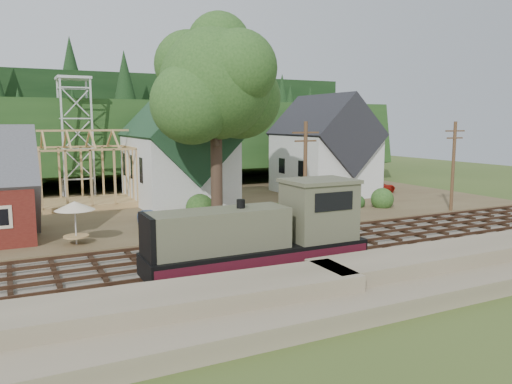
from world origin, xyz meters
name	(u,v)px	position (x,y,z in m)	size (l,w,h in m)	color
ground	(250,259)	(0.00, 0.00, 0.00)	(140.00, 140.00, 0.00)	#384C1E
embankment	(335,307)	(0.00, -8.50, 0.00)	(64.00, 5.00, 1.60)	#7F7259
railroad_bed	(250,258)	(0.00, 0.00, 0.08)	(64.00, 11.00, 0.16)	#726B5B
village_flat	(163,209)	(0.00, 18.00, 0.15)	(64.00, 26.00, 0.30)	brown
hillside	(113,182)	(0.00, 42.00, 0.00)	(70.00, 28.00, 8.00)	#1E3F19
ridge	(94,172)	(0.00, 58.00, 0.00)	(80.00, 20.00, 12.00)	black
church	(178,152)	(2.00, 19.68, 5.18)	(8.40, 15.17, 13.00)	silver
farmhouse	(324,151)	(18.00, 19.00, 4.87)	(8.40, 10.80, 10.60)	silver
timber_frame	(86,174)	(-6.00, 22.00, 3.27)	(8.20, 6.20, 6.99)	tan
lattice_tower	(74,101)	(-6.00, 28.00, 10.03)	(3.20, 3.20, 12.12)	silver
big_tree	(217,92)	(2.17, 10.08, 10.22)	(10.90, 8.40, 14.70)	#38281E
telegraph_pole_near	(305,173)	(7.00, 5.20, 4.25)	(2.20, 0.28, 8.00)	#4C331E
telegraph_pole_far	(453,165)	(22.00, 5.20, 4.25)	(2.20, 0.28, 8.00)	#4C331E
locomotive	(266,235)	(-0.52, -3.00, 2.09)	(11.78, 2.94, 4.72)	black
car_blue	(149,217)	(-3.10, 11.04, 0.85)	(1.30, 3.23, 1.10)	#5882BC
car_red	(376,187)	(23.22, 16.63, 0.97)	(2.21, 4.79, 1.33)	red
patio_set	(75,208)	(-8.76, 7.09, 2.63)	(2.46, 2.46, 2.74)	silver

